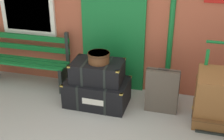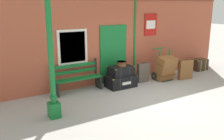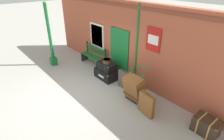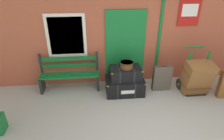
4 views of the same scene
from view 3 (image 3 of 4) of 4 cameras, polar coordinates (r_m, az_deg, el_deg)
The scene contains 12 objects.
ground_plane at distance 7.03m, azimuth -11.65°, elevation -8.00°, with size 60.00×60.00×0.00m, color #A3A099.
brick_facade at distance 7.72m, azimuth 4.24°, elevation 9.05°, with size 10.40×0.35×3.20m.
lamp_post at distance 9.34m, azimuth -18.55°, elevation 8.04°, with size 0.28×0.28×3.02m.
platform_bench at distance 9.14m, azimuth -5.71°, elevation 4.20°, with size 1.60×0.43×1.01m.
steamer_trunk_base at distance 7.97m, azimuth -1.74°, elevation -1.15°, with size 1.02×0.66×0.43m.
steamer_trunk_middle at distance 7.80m, azimuth -1.63°, elevation 1.26°, with size 0.83×0.58×0.33m.
round_hatbox at distance 7.67m, azimuth -1.60°, elevation 2.89°, with size 0.34×0.34×0.17m.
porters_trolley at distance 6.74m, azimuth 7.91°, elevation -6.58°, with size 0.71×0.60×1.20m.
large_brown_trunk at distance 6.51m, azimuth 6.98°, elevation -5.65°, with size 0.70×0.62×0.95m.
suitcase_beige at distance 7.24m, azimuth 3.66°, elevation -3.00°, with size 0.52×0.14×0.75m.
suitcase_slate at distance 5.99m, azimuth 10.77°, elevation -10.47°, with size 0.61×0.25×0.79m.
corner_trunk at distance 5.99m, azimuth 27.29°, elevation -15.18°, with size 0.70×0.50×0.49m.
Camera 3 is at (5.21, -2.56, 3.98)m, focal length 29.34 mm.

